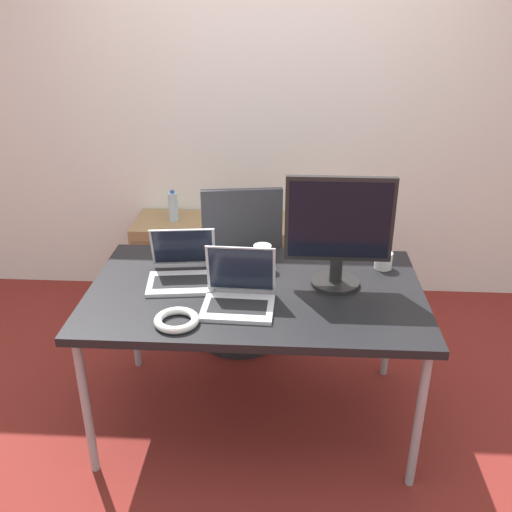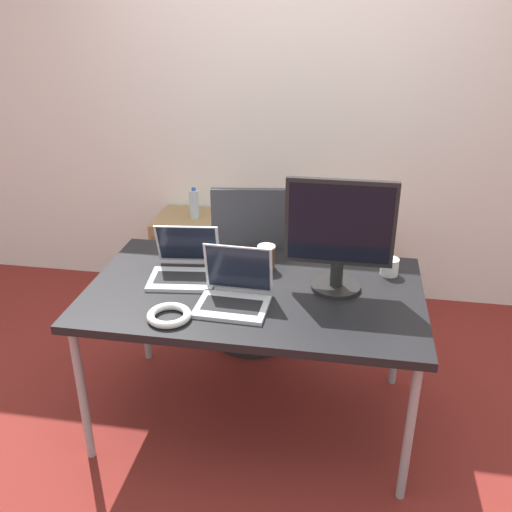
{
  "view_description": "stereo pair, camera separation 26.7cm",
  "coord_description": "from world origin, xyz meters",
  "px_view_note": "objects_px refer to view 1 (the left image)",
  "views": [
    {
      "loc": [
        0.14,
        -2.37,
        2.05
      ],
      "look_at": [
        0.0,
        0.05,
        0.91
      ],
      "focal_mm": 40.0,
      "sensor_mm": 36.0,
      "label": 1
    },
    {
      "loc": [
        0.41,
        -2.34,
        2.05
      ],
      "look_at": [
        0.0,
        0.05,
        0.91
      ],
      "focal_mm": 40.0,
      "sensor_mm": 36.0,
      "label": 2
    }
  ],
  "objects_px": {
    "office_chair": "(241,284)",
    "cabinet_right": "(317,264)",
    "water_bottle": "(173,207)",
    "coffee_cup_brown": "(262,257)",
    "cable_coil": "(177,320)",
    "coffee_cup_white": "(383,260)",
    "laptop_left": "(182,270)",
    "laptop_right": "(239,294)",
    "cabinet_left": "(177,261)",
    "monitor": "(339,231)"
  },
  "relations": [
    {
      "from": "office_chair",
      "to": "cabinet_right",
      "type": "xyz_separation_m",
      "value": [
        0.49,
        0.52,
        -0.1
      ]
    },
    {
      "from": "cabinet_right",
      "to": "water_bottle",
      "type": "height_order",
      "value": "water_bottle"
    },
    {
      "from": "water_bottle",
      "to": "office_chair",
      "type": "bearing_deg",
      "value": -46.33
    },
    {
      "from": "coffee_cup_brown",
      "to": "cable_coil",
      "type": "relative_size",
      "value": 0.64
    },
    {
      "from": "coffee_cup_white",
      "to": "laptop_left",
      "type": "bearing_deg",
      "value": -169.26
    },
    {
      "from": "office_chair",
      "to": "coffee_cup_brown",
      "type": "distance_m",
      "value": 0.65
    },
    {
      "from": "office_chair",
      "to": "laptop_right",
      "type": "height_order",
      "value": "office_chair"
    },
    {
      "from": "office_chair",
      "to": "laptop_right",
      "type": "xyz_separation_m",
      "value": [
        0.07,
        -0.86,
        0.41
      ]
    },
    {
      "from": "water_bottle",
      "to": "laptop_right",
      "type": "distance_m",
      "value": 1.5
    },
    {
      "from": "cabinet_left",
      "to": "monitor",
      "type": "relative_size",
      "value": 1.14
    },
    {
      "from": "cabinet_left",
      "to": "laptop_right",
      "type": "xyz_separation_m",
      "value": [
        0.57,
        -1.38,
        0.51
      ]
    },
    {
      "from": "laptop_right",
      "to": "coffee_cup_brown",
      "type": "height_order",
      "value": "laptop_right"
    },
    {
      "from": "office_chair",
      "to": "cable_coil",
      "type": "height_order",
      "value": "office_chair"
    },
    {
      "from": "cabinet_left",
      "to": "coffee_cup_white",
      "type": "distance_m",
      "value": 1.67
    },
    {
      "from": "cabinet_left",
      "to": "cabinet_right",
      "type": "height_order",
      "value": "same"
    },
    {
      "from": "water_bottle",
      "to": "monitor",
      "type": "height_order",
      "value": "monitor"
    },
    {
      "from": "laptop_left",
      "to": "laptop_right",
      "type": "bearing_deg",
      "value": -37.07
    },
    {
      "from": "office_chair",
      "to": "laptop_left",
      "type": "height_order",
      "value": "office_chair"
    },
    {
      "from": "coffee_cup_white",
      "to": "coffee_cup_brown",
      "type": "relative_size",
      "value": 0.73
    },
    {
      "from": "monitor",
      "to": "coffee_cup_white",
      "type": "distance_m",
      "value": 0.4
    },
    {
      "from": "cabinet_left",
      "to": "coffee_cup_brown",
      "type": "bearing_deg",
      "value": -56.71
    },
    {
      "from": "water_bottle",
      "to": "laptop_left",
      "type": "relative_size",
      "value": 0.6
    },
    {
      "from": "water_bottle",
      "to": "cable_coil",
      "type": "xyz_separation_m",
      "value": [
        0.32,
        -1.56,
        0.07
      ]
    },
    {
      "from": "cabinet_left",
      "to": "cabinet_right",
      "type": "relative_size",
      "value": 1.0
    },
    {
      "from": "monitor",
      "to": "coffee_cup_brown",
      "type": "height_order",
      "value": "monitor"
    },
    {
      "from": "office_chair",
      "to": "cable_coil",
      "type": "relative_size",
      "value": 5.64
    },
    {
      "from": "cabinet_right",
      "to": "laptop_left",
      "type": "distance_m",
      "value": 1.45
    },
    {
      "from": "office_chair",
      "to": "coffee_cup_white",
      "type": "bearing_deg",
      "value": -29.98
    },
    {
      "from": "cabinet_right",
      "to": "monitor",
      "type": "distance_m",
      "value": 1.37
    },
    {
      "from": "laptop_left",
      "to": "laptop_right",
      "type": "xyz_separation_m",
      "value": [
        0.3,
        -0.23,
        0.0
      ]
    },
    {
      "from": "laptop_right",
      "to": "monitor",
      "type": "height_order",
      "value": "monitor"
    },
    {
      "from": "office_chair",
      "to": "water_bottle",
      "type": "bearing_deg",
      "value": 133.67
    },
    {
      "from": "office_chair",
      "to": "laptop_right",
      "type": "bearing_deg",
      "value": -85.51
    },
    {
      "from": "cabinet_left",
      "to": "monitor",
      "type": "height_order",
      "value": "monitor"
    },
    {
      "from": "cabinet_left",
      "to": "cable_coil",
      "type": "bearing_deg",
      "value": -78.44
    },
    {
      "from": "cable_coil",
      "to": "cabinet_right",
      "type": "bearing_deg",
      "value": 66.64
    },
    {
      "from": "monitor",
      "to": "water_bottle",
      "type": "bearing_deg",
      "value": 131.12
    },
    {
      "from": "monitor",
      "to": "cable_coil",
      "type": "relative_size",
      "value": 2.8
    },
    {
      "from": "water_bottle",
      "to": "cable_coil",
      "type": "bearing_deg",
      "value": -78.46
    },
    {
      "from": "coffee_cup_brown",
      "to": "cable_coil",
      "type": "distance_m",
      "value": 0.65
    },
    {
      "from": "coffee_cup_white",
      "to": "monitor",
      "type": "bearing_deg",
      "value": -142.73
    },
    {
      "from": "cabinet_right",
      "to": "coffee_cup_brown",
      "type": "relative_size",
      "value": 4.99
    },
    {
      "from": "coffee_cup_brown",
      "to": "water_bottle",
      "type": "bearing_deg",
      "value": 123.24
    },
    {
      "from": "cabinet_left",
      "to": "cabinet_right",
      "type": "xyz_separation_m",
      "value": [
        0.99,
        0.0,
        0.0
      ]
    },
    {
      "from": "cabinet_right",
      "to": "laptop_left",
      "type": "height_order",
      "value": "laptop_left"
    },
    {
      "from": "monitor",
      "to": "cable_coil",
      "type": "height_order",
      "value": "monitor"
    },
    {
      "from": "monitor",
      "to": "coffee_cup_brown",
      "type": "distance_m",
      "value": 0.45
    },
    {
      "from": "office_chair",
      "to": "cable_coil",
      "type": "distance_m",
      "value": 1.11
    },
    {
      "from": "water_bottle",
      "to": "coffee_cup_white",
      "type": "height_order",
      "value": "coffee_cup_white"
    },
    {
      "from": "office_chair",
      "to": "coffee_cup_white",
      "type": "xyz_separation_m",
      "value": [
        0.77,
        -0.44,
        0.4
      ]
    }
  ]
}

